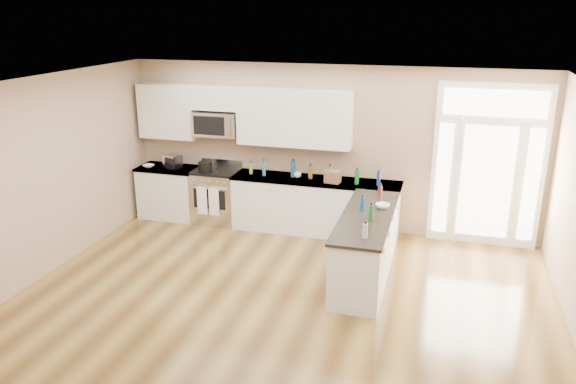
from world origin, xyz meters
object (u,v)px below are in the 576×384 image
(peninsula_cabinet, at_px, (366,248))
(kitchen_range, at_px, (217,196))
(stockpot, at_px, (205,166))
(toaster_oven, at_px, (173,161))

(peninsula_cabinet, xyz_separation_m, kitchen_range, (-2.88, 1.45, 0.04))
(peninsula_cabinet, distance_m, stockpot, 3.37)
(peninsula_cabinet, height_order, toaster_oven, toaster_oven)
(peninsula_cabinet, height_order, kitchen_range, kitchen_range)
(peninsula_cabinet, bearing_deg, toaster_oven, 159.01)
(peninsula_cabinet, distance_m, toaster_oven, 4.00)
(toaster_oven, bearing_deg, stockpot, 14.67)
(kitchen_range, xyz_separation_m, toaster_oven, (-0.81, -0.03, 0.58))
(kitchen_range, height_order, stockpot, stockpot)
(peninsula_cabinet, relative_size, stockpot, 9.59)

